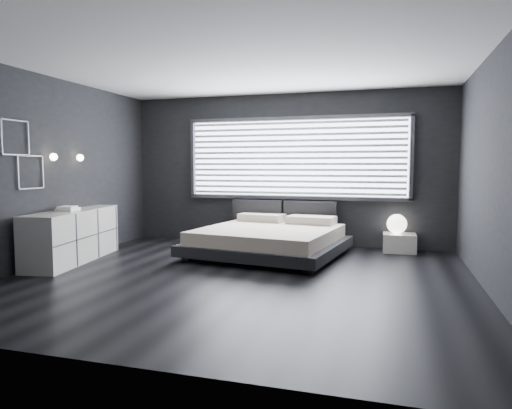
% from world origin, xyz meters
% --- Properties ---
extents(room, '(6.04, 6.00, 2.80)m').
position_xyz_m(room, '(0.00, 0.00, 1.40)').
color(room, black).
rests_on(room, ground).
extents(window, '(4.14, 0.09, 1.52)m').
position_xyz_m(window, '(0.20, 2.70, 1.61)').
color(window, white).
rests_on(window, ground).
extents(headboard, '(1.96, 0.16, 0.52)m').
position_xyz_m(headboard, '(0.00, 2.64, 0.57)').
color(headboard, black).
rests_on(headboard, ground).
extents(sconce_near, '(0.18, 0.11, 0.11)m').
position_xyz_m(sconce_near, '(-2.88, 0.05, 1.60)').
color(sconce_near, silver).
rests_on(sconce_near, ground).
extents(sconce_far, '(0.18, 0.11, 0.11)m').
position_xyz_m(sconce_far, '(-2.88, 0.65, 1.60)').
color(sconce_far, silver).
rests_on(sconce_far, ground).
extents(wall_art_upper, '(0.01, 0.48, 0.48)m').
position_xyz_m(wall_art_upper, '(-2.98, -0.55, 1.85)').
color(wall_art_upper, '#47474C').
rests_on(wall_art_upper, ground).
extents(wall_art_lower, '(0.01, 0.48, 0.48)m').
position_xyz_m(wall_art_lower, '(-2.98, -0.30, 1.38)').
color(wall_art_lower, '#47474C').
rests_on(wall_art_lower, ground).
extents(bed, '(2.58, 2.50, 0.59)m').
position_xyz_m(bed, '(0.01, 1.59, 0.28)').
color(bed, black).
rests_on(bed, ground).
extents(nightstand, '(0.55, 0.47, 0.32)m').
position_xyz_m(nightstand, '(2.06, 2.50, 0.16)').
color(nightstand, silver).
rests_on(nightstand, ground).
extents(orb_lamp, '(0.33, 0.33, 0.33)m').
position_xyz_m(orb_lamp, '(2.02, 2.51, 0.48)').
color(orb_lamp, white).
rests_on(orb_lamp, nightstand).
extents(dresser, '(0.85, 2.04, 0.79)m').
position_xyz_m(dresser, '(-2.78, 0.29, 0.40)').
color(dresser, silver).
rests_on(dresser, ground).
extents(book_stack, '(0.32, 0.38, 0.07)m').
position_xyz_m(book_stack, '(-2.79, 0.21, 0.82)').
color(book_stack, white).
rests_on(book_stack, dresser).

